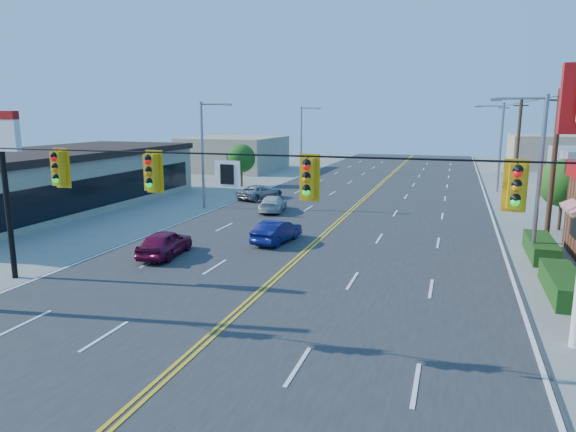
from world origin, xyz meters
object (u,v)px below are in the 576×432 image
(car_blue, at_px, (277,232))
(pizza_hut_sign, at_px, (3,160))
(signal_span, at_px, (185,192))
(car_white, at_px, (273,204))
(car_silver, at_px, (260,193))
(car_magenta, at_px, (165,244))

(car_blue, bearing_deg, pizza_hut_sign, 55.07)
(signal_span, height_order, car_white, signal_span)
(signal_span, xyz_separation_m, car_silver, (-8.17, 26.95, -4.28))
(pizza_hut_sign, height_order, car_blue, pizza_hut_sign)
(pizza_hut_sign, relative_size, car_white, 1.71)
(car_magenta, bearing_deg, signal_span, 119.76)
(signal_span, xyz_separation_m, car_blue, (-1.95, 13.39, -4.26))
(car_blue, xyz_separation_m, car_white, (-3.36, 8.66, -0.05))
(pizza_hut_sign, relative_size, car_silver, 1.58)
(pizza_hut_sign, distance_m, car_white, 19.44)
(car_magenta, height_order, car_white, car_magenta)
(pizza_hut_sign, distance_m, car_silver, 23.56)
(signal_span, bearing_deg, car_silver, 106.86)
(car_blue, distance_m, car_silver, 14.92)
(car_magenta, relative_size, car_silver, 0.90)
(car_white, relative_size, car_silver, 0.92)
(car_white, xyz_separation_m, car_silver, (-2.86, 4.90, 0.02))
(pizza_hut_sign, bearing_deg, signal_span, -20.19)
(car_blue, height_order, car_silver, car_blue)
(signal_span, distance_m, pizza_hut_sign, 11.60)
(car_magenta, xyz_separation_m, car_blue, (4.42, 4.40, -0.04))
(pizza_hut_sign, xyz_separation_m, car_white, (5.58, 18.05, -4.60))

